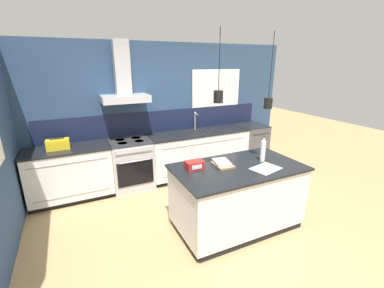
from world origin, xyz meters
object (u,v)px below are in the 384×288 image
Objects in this scene: bottle_on_island at (263,151)px; red_supply_box at (194,165)px; oven_range at (131,164)px; book_stack at (222,164)px; dishwasher at (250,145)px; yellow_toolbox at (58,144)px.

bottle_on_island reaches higher than red_supply_box.
bottle_on_island reaches higher than oven_range.
book_stack is (0.87, -1.71, 0.48)m from oven_range.
book_stack reaches higher than oven_range.
dishwasher is at bearing 36.55° from red_supply_box.
yellow_toolbox reaches higher than oven_range.
bottle_on_island is 1.15× the size of book_stack.
yellow_toolbox is at bearing 180.00° from dishwasher.
oven_range is at bearing -0.22° from yellow_toolbox.
red_supply_box is at bearing -73.65° from oven_range.
dishwasher is 2.56m from book_stack.
red_supply_box reaches higher than book_stack.
bottle_on_island is at bearing -124.43° from dishwasher.
yellow_toolbox is at bearing 139.44° from book_stack.
red_supply_box is 2.31m from yellow_toolbox.
oven_range is at bearing 106.35° from red_supply_box.
oven_range is 3.98× the size of red_supply_box.
dishwasher is at bearing -0.00° from yellow_toolbox.
yellow_toolbox reaches higher than red_supply_box.
bottle_on_island is 1.07× the size of yellow_toolbox.
book_stack is at bearing -63.03° from oven_range.
dishwasher is at bearing 42.98° from book_stack.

